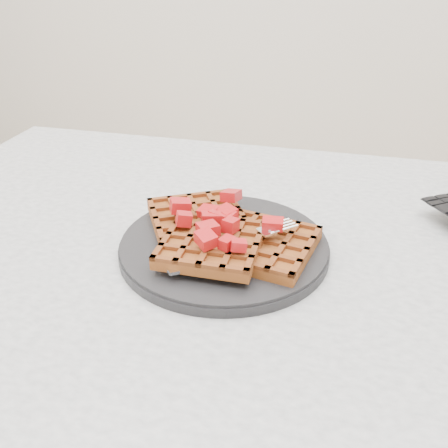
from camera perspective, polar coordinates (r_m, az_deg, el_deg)
name	(u,v)px	position (r m, az deg, el deg)	size (l,w,h in m)	color
table	(279,335)	(0.69, 6.27, -12.48)	(1.20, 0.80, 0.75)	silver
plate	(224,246)	(0.63, 0.00, -2.52)	(0.27, 0.27, 0.02)	black
waffles	(223,234)	(0.62, -0.07, -1.19)	(0.25, 0.21, 0.03)	#934C1F
strawberry_pile	(224,214)	(0.61, 0.00, 1.14)	(0.15, 0.15, 0.02)	#9C0309
fork	(243,252)	(0.59, 2.17, -3.18)	(0.02, 0.18, 0.02)	silver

